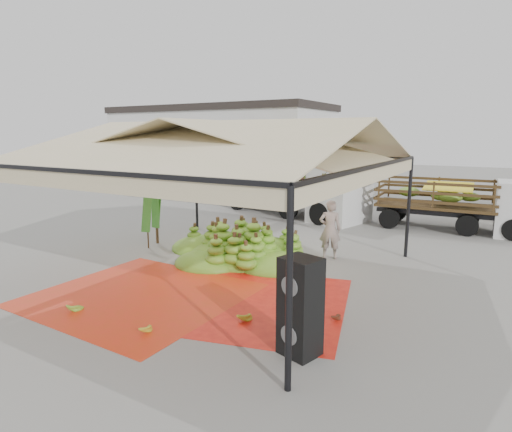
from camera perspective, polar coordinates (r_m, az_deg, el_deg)
The scene contains 17 objects.
ground at distance 11.75m, azimuth -4.61°, elevation -7.34°, with size 90.00×90.00×0.00m, color slate.
canopy_tent at distance 11.17m, azimuth -4.87°, elevation 8.95°, with size 8.10×8.10×4.00m.
building_white at distance 28.38m, azimuth -4.90°, elevation 8.95°, with size 14.30×6.30×5.40m.
tarp_left at distance 10.42m, azimuth -15.17°, elevation -10.11°, with size 4.45×4.24×0.01m, color red.
tarp_right at distance 9.67m, azimuth 0.09°, elevation -11.38°, with size 3.85×4.04×0.01m, color red.
banana_heap at distance 12.78m, azimuth -2.36°, elevation -3.20°, with size 5.22×4.29×1.12m, color #477D1A.
hand_yellow_a at distance 8.83m, azimuth -1.77°, elevation -12.91°, with size 0.49×0.40×0.22m, color #AEA922.
hand_yellow_b at distance 8.61m, azimuth -14.84°, elevation -14.02°, with size 0.44×0.36×0.20m, color #AE9922.
hand_red_a at distance 8.98m, azimuth 10.26°, elevation -12.83°, with size 0.39×0.32×0.18m, color #512112.
hand_red_b at distance 8.69m, azimuth 7.27°, elevation -13.57°, with size 0.39×0.32×0.18m, color #5D1915.
hand_green at distance 10.04m, azimuth -23.01°, elevation -10.86°, with size 0.44×0.36×0.20m, color #51841B.
hanging_bunches at distance 12.08m, azimuth -0.66°, elevation 5.91°, with size 4.74×0.24×0.20m.
speaker_stack at distance 7.31m, azimuth 5.93°, elevation -11.94°, with size 0.74×0.69×1.69m.
banana_leaves at distance 14.77m, azimuth -14.24°, elevation -3.83°, with size 0.96×1.36×3.70m, color #327A20, non-canonical shape.
vendor at distance 12.86m, azimuth 9.84°, elevation -1.78°, with size 0.64×0.42×1.77m, color gray.
truck_left at distance 19.52m, azimuth 5.68°, elevation 4.35°, with size 7.26×4.01×2.36m.
truck_right at distance 18.07m, azimuth 25.88°, elevation 2.03°, with size 5.87×2.26×1.98m.
Camera 1 is at (6.48, -9.09, 3.68)m, focal length 30.00 mm.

